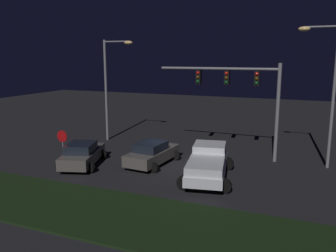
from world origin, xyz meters
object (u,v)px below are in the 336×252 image
object	(u,v)px
car_sedan_far	(152,153)
stop_sign	(62,141)
street_lamp_left	(111,78)
street_lamp_right	(327,81)
car_sedan	(82,154)
traffic_signal_gantry	(241,87)
pickup_truck	(208,162)

from	to	relation	value
car_sedan_far	stop_sign	world-z (taller)	stop_sign
street_lamp_left	street_lamp_right	size ratio (longest dim) A/B	0.93
street_lamp_left	car_sedan	bearing A→B (deg)	-74.95
street_lamp_left	stop_sign	world-z (taller)	street_lamp_left
street_lamp_left	stop_sign	bearing A→B (deg)	-86.17
car_sedan	traffic_signal_gantry	world-z (taller)	traffic_signal_gantry
traffic_signal_gantry	stop_sign	size ratio (longest dim) A/B	3.73
pickup_truck	car_sedan	bearing A→B (deg)	84.26
pickup_truck	car_sedan_far	world-z (taller)	pickup_truck
pickup_truck	car_sedan	xyz separation A→B (m)	(-8.16, -0.69, -0.26)
traffic_signal_gantry	street_lamp_right	distance (m)	5.27
pickup_truck	street_lamp_right	distance (m)	8.91
street_lamp_right	stop_sign	distance (m)	17.00
car_sedan_far	street_lamp_left	bearing A→B (deg)	55.75
car_sedan_far	street_lamp_right	size ratio (longest dim) A/B	0.52
pickup_truck	car_sedan_far	xyz separation A→B (m)	(-4.10, 1.24, -0.26)
pickup_truck	traffic_signal_gantry	distance (m)	6.33
car_sedan	street_lamp_left	distance (m)	8.32
car_sedan_far	car_sedan	bearing A→B (deg)	120.81
car_sedan	stop_sign	bearing A→B (deg)	79.46
car_sedan	street_lamp_left	size ratio (longest dim) A/B	0.58
car_sedan_far	stop_sign	bearing A→B (deg)	116.61
pickup_truck	traffic_signal_gantry	bearing A→B (deg)	-19.60
traffic_signal_gantry	street_lamp_right	bearing A→B (deg)	-1.11
car_sedan	stop_sign	xyz separation A→B (m)	(-1.36, -0.18, 0.82)
stop_sign	traffic_signal_gantry	bearing A→B (deg)	29.33
pickup_truck	car_sedan	size ratio (longest dim) A/B	1.20
car_sedan_far	traffic_signal_gantry	distance (m)	7.40
car_sedan	street_lamp_right	xyz separation A→B (m)	(14.18, 5.51, 4.73)
car_sedan	traffic_signal_gantry	xyz separation A→B (m)	(8.94, 5.61, 4.16)
car_sedan_far	street_lamp_left	xyz separation A→B (m)	(-5.88, 4.87, 4.43)
pickup_truck	street_lamp_left	bearing A→B (deg)	47.96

